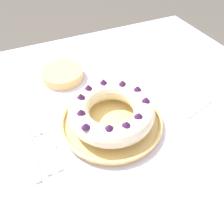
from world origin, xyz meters
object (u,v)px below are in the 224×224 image
(fork, at_px, (40,142))
(napkin, at_px, (189,102))
(serving_knife, at_px, (32,153))
(serving_dish, at_px, (112,122))
(side_bowl, at_px, (63,74))
(cake_knife, at_px, (53,148))
(bundt_cake, at_px, (112,112))

(fork, xyz_separation_m, napkin, (0.50, -0.04, -0.00))
(fork, height_order, serving_knife, serving_knife)
(serving_dish, height_order, side_bowl, side_bowl)
(serving_dish, xyz_separation_m, side_bowl, (-0.07, 0.29, 0.00))
(cake_knife, bearing_deg, bundt_cake, 9.17)
(serving_dish, relative_size, side_bowl, 1.99)
(fork, distance_m, side_bowl, 0.30)
(bundt_cake, xyz_separation_m, fork, (-0.22, 0.02, -0.05))
(serving_knife, height_order, side_bowl, side_bowl)
(serving_dish, relative_size, cake_knife, 1.75)
(cake_knife, bearing_deg, serving_knife, 179.24)
(napkin, bearing_deg, bundt_cake, 176.31)
(cake_knife, bearing_deg, side_bowl, 74.78)
(fork, distance_m, cake_knife, 0.05)
(bundt_cake, bearing_deg, side_bowl, 103.95)
(side_bowl, relative_size, napkin, 1.17)
(serving_knife, bearing_deg, bundt_cake, 5.11)
(bundt_cake, distance_m, serving_knife, 0.25)
(side_bowl, bearing_deg, napkin, -41.21)
(bundt_cake, relative_size, serving_knife, 1.19)
(bundt_cake, relative_size, side_bowl, 1.62)
(side_bowl, height_order, napkin, side_bowl)
(serving_dish, bearing_deg, bundt_cake, 105.06)
(bundt_cake, xyz_separation_m, napkin, (0.28, -0.02, -0.06))
(bundt_cake, height_order, napkin, bundt_cake)
(cake_knife, bearing_deg, napkin, 4.75)
(cake_knife, distance_m, napkin, 0.47)
(bundt_cake, bearing_deg, cake_knife, -176.34)
(serving_dish, xyz_separation_m, cake_knife, (-0.19, -0.01, -0.01))
(serving_knife, bearing_deg, napkin, 2.42)
(fork, height_order, napkin, fork)
(fork, distance_m, serving_knife, 0.04)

